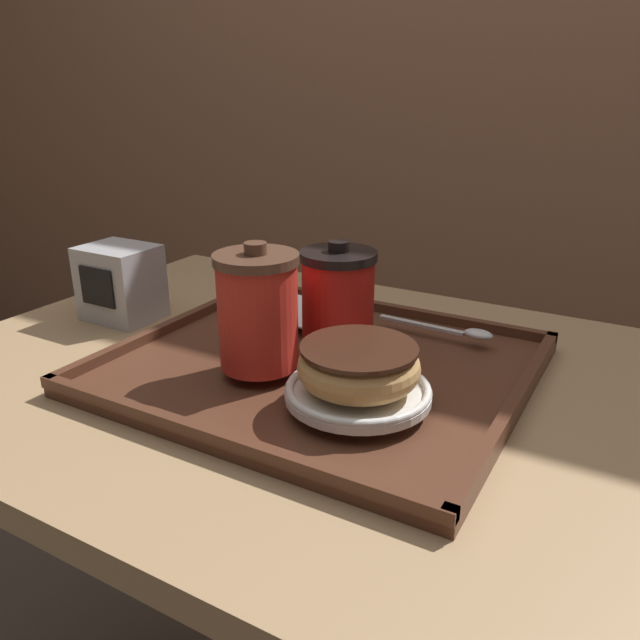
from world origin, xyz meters
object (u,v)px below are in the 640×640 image
object	(u,v)px
napkin_dispenser	(121,283)
coffee_cup_rear	(338,298)
coffee_cup_front	(258,310)
donut_chocolate_glazed	(359,365)
spoon	(461,331)

from	to	relation	value
napkin_dispenser	coffee_cup_rear	bearing A→B (deg)	3.13
coffee_cup_front	donut_chocolate_glazed	world-z (taller)	coffee_cup_front
donut_chocolate_glazed	napkin_dispenser	size ratio (longest dim) A/B	1.15
coffee_cup_front	spoon	xyz separation A→B (m)	(0.16, 0.19, -0.06)
donut_chocolate_glazed	napkin_dispenser	xyz separation A→B (m)	(-0.41, 0.09, -0.01)
donut_chocolate_glazed	spoon	world-z (taller)	donut_chocolate_glazed
coffee_cup_front	napkin_dispenser	size ratio (longest dim) A/B	1.32
donut_chocolate_glazed	napkin_dispenser	bearing A→B (deg)	167.51
spoon	napkin_dispenser	world-z (taller)	napkin_dispenser
coffee_cup_rear	napkin_dispenser	bearing A→B (deg)	-176.87
coffee_cup_front	coffee_cup_rear	xyz separation A→B (m)	(0.04, 0.09, -0.01)
napkin_dispenser	donut_chocolate_glazed	bearing A→B (deg)	-12.49
coffee_cup_rear	donut_chocolate_glazed	bearing A→B (deg)	-53.43
coffee_cup_front	spoon	distance (m)	0.26
donut_chocolate_glazed	spoon	size ratio (longest dim) A/B	0.80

